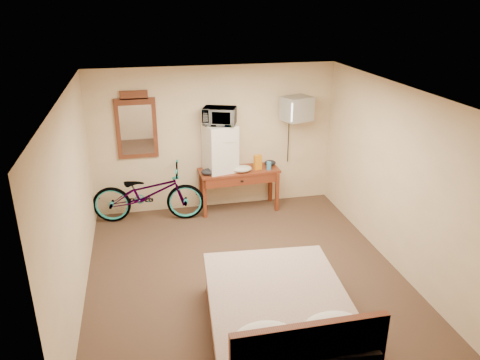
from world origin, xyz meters
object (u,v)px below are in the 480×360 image
at_px(mini_fridge, 220,148).
at_px(microwave, 220,116).
at_px(bicycle, 148,193).
at_px(crt_television, 297,109).
at_px(wall_mirror, 136,126).
at_px(desk, 239,176).
at_px(blue_cup, 269,166).
at_px(bed, 280,317).

relative_size(mini_fridge, microwave, 1.55).
distance_m(mini_fridge, bicycle, 1.42).
bearing_deg(crt_television, wall_mirror, 174.64).
height_order(desk, microwave, microwave).
distance_m(mini_fridge, blue_cup, 0.90).
bearing_deg(microwave, mini_fridge, -103.57).
relative_size(wall_mirror, bicycle, 0.61).
relative_size(microwave, bed, 0.25).
xyz_separation_m(desk, blue_cup, (0.51, -0.08, 0.19)).
xyz_separation_m(crt_television, bicycle, (-2.57, -0.08, -1.29)).
relative_size(desk, bed, 0.66).
bearing_deg(bed, crt_television, 69.36).
xyz_separation_m(microwave, crt_television, (1.32, -0.04, 0.07)).
height_order(mini_fridge, microwave, microwave).
distance_m(desk, mini_fridge, 0.62).
bearing_deg(desk, bicycle, -177.76).
distance_m(blue_cup, bicycle, 2.10).
height_order(desk, bed, bed).
height_order(mini_fridge, bicycle, mini_fridge).
bearing_deg(crt_television, bed, -110.64).
bearing_deg(blue_cup, crt_television, 11.70).
height_order(desk, bicycle, bicycle).
bearing_deg(mini_fridge, bed, -89.36).
xyz_separation_m(blue_cup, bicycle, (-2.07, 0.02, -0.34)).
bearing_deg(wall_mirror, crt_television, -5.36).
bearing_deg(wall_mirror, desk, -9.28).
height_order(microwave, bicycle, microwave).
bearing_deg(wall_mirror, microwave, -8.84).
relative_size(blue_cup, bicycle, 0.08).
relative_size(desk, bicycle, 0.76).
height_order(microwave, crt_television, crt_television).
relative_size(mini_fridge, bicycle, 0.44).
bearing_deg(blue_cup, mini_fridge, 170.20).
distance_m(crt_television, bicycle, 2.88).
xyz_separation_m(microwave, blue_cup, (0.82, -0.14, -0.89)).
xyz_separation_m(blue_cup, bed, (-0.79, -3.30, -0.53)).
distance_m(blue_cup, crt_television, 1.08).
bearing_deg(bed, bicycle, 111.25).
bearing_deg(bed, microwave, 90.64).
bearing_deg(microwave, crt_television, 18.39).
relative_size(mini_fridge, blue_cup, 5.75).
bearing_deg(desk, microwave, 168.87).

